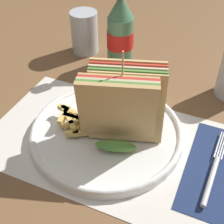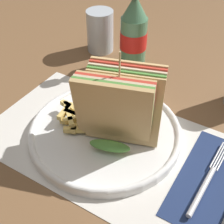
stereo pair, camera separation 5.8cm
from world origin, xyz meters
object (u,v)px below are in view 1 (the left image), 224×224
object	(u,v)px
fork	(213,173)
coke_bottle_near	(120,32)
plate_main	(108,130)
glass_far	(84,32)
club_sandwich	(122,106)

from	to	relation	value
fork	coke_bottle_near	xyz separation A→B (m)	(-0.28, 0.26, 0.07)
plate_main	glass_far	size ratio (longest dim) A/B	2.67
fork	coke_bottle_near	world-z (taller)	coke_bottle_near
plate_main	glass_far	world-z (taller)	glass_far
coke_bottle_near	club_sandwich	bearing A→B (deg)	-66.96
club_sandwich	coke_bottle_near	xyz separation A→B (m)	(-0.11, 0.25, 0.00)
plate_main	club_sandwich	bearing A→B (deg)	-5.61
coke_bottle_near	fork	bearing A→B (deg)	-43.88
fork	glass_far	distance (m)	0.48
coke_bottle_near	glass_far	bearing A→B (deg)	170.63
glass_far	plate_main	bearing A→B (deg)	-55.23
fork	glass_far	size ratio (longest dim) A/B	1.63
club_sandwich	coke_bottle_near	bearing A→B (deg)	113.04
plate_main	club_sandwich	xyz separation A→B (m)	(0.03, -0.00, 0.07)
plate_main	glass_far	bearing A→B (deg)	124.77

